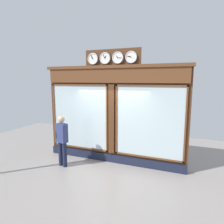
{
  "coord_description": "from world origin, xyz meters",
  "views": [
    {
      "loc": [
        -2.51,
        6.17,
        2.83
      ],
      "look_at": [
        0.0,
        0.0,
        1.77
      ],
      "focal_mm": 32.16,
      "sensor_mm": 36.0,
      "label": 1
    }
  ],
  "objects": [
    {
      "name": "ground_plane",
      "position": [
        0.0,
        2.8,
        0.0
      ],
      "size": [
        14.0,
        14.0,
        0.0
      ],
      "primitive_type": "plane",
      "color": "gray"
    },
    {
      "name": "shop_facade",
      "position": [
        0.0,
        -0.13,
        1.68
      ],
      "size": [
        5.04,
        0.42,
        3.82
      ],
      "color": "#4C2B16",
      "rests_on": "ground_plane"
    },
    {
      "name": "pedestrian",
      "position": [
        1.39,
        0.92,
        0.93
      ],
      "size": [
        0.4,
        0.29,
        1.69
      ],
      "color": "#191E38",
      "rests_on": "ground_plane"
    }
  ]
}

